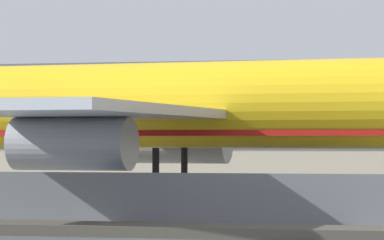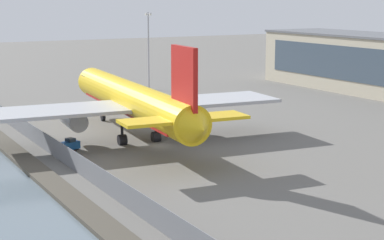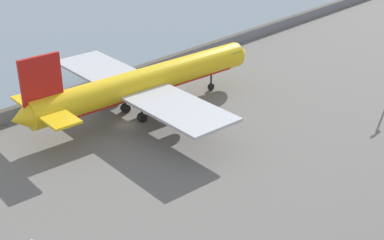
{
  "view_description": "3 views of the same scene",
  "coord_description": "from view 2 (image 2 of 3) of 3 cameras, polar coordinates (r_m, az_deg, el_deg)",
  "views": [
    {
      "loc": [
        12.97,
        -69.39,
        4.28
      ],
      "look_at": [
        -2.55,
        1.62,
        5.6
      ],
      "focal_mm": 105.0,
      "sensor_mm": 36.0,
      "label": 1
    },
    {
      "loc": [
        86.14,
        -42.0,
        22.21
      ],
      "look_at": [
        -5.2,
        8.81,
        2.35
      ],
      "focal_mm": 60.0,
      "sensor_mm": 36.0,
      "label": 2
    },
    {
      "loc": [
        55.56,
        71.36,
        44.65
      ],
      "look_at": [
        -6.7,
        10.55,
        2.17
      ],
      "focal_mm": 50.0,
      "sensor_mm": 36.0,
      "label": 3
    }
  ],
  "objects": [
    {
      "name": "perimeter_fence",
      "position": [
        92.37,
        -11.98,
        -2.54
      ],
      "size": [
        280.0,
        0.1,
        2.69
      ],
      "color": "slate",
      "rests_on": "ground"
    },
    {
      "name": "shoreline_seawall",
      "position": [
        91.46,
        -14.64,
        -3.49
      ],
      "size": [
        320.0,
        3.0,
        0.5
      ],
      "color": "#474238",
      "rests_on": "ground"
    },
    {
      "name": "ground_plane",
      "position": [
        98.38,
        -3.01,
        -2.31
      ],
      "size": [
        500.0,
        500.0,
        0.0
      ],
      "primitive_type": "plane",
      "color": "#66635E"
    },
    {
      "name": "baggage_tug",
      "position": [
        96.85,
        -10.9,
        -2.21
      ],
      "size": [
        2.54,
        3.54,
        1.8
      ],
      "color": "#19519E",
      "rests_on": "ground"
    },
    {
      "name": "cargo_jet_yellow",
      "position": [
        101.69,
        -5.24,
        1.68
      ],
      "size": [
        54.63,
        46.9,
        16.38
      ],
      "color": "yellow",
      "rests_on": "ground"
    },
    {
      "name": "apron_light_mast_apron_west",
      "position": [
        159.32,
        -3.89,
        6.6
      ],
      "size": [
        3.2,
        0.4,
        18.91
      ],
      "color": "#A8A8AD",
      "rests_on": "ground"
    }
  ]
}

